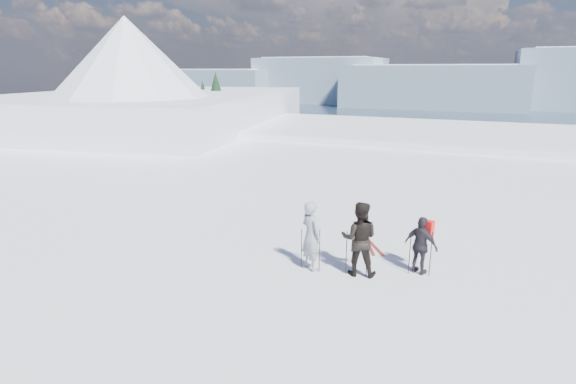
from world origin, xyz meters
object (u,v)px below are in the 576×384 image
at_px(skier_grey, 311,236).
at_px(skis_loose, 371,245).
at_px(skier_dark, 359,239).
at_px(skier_pack, 421,246).

bearing_deg(skier_grey, skis_loose, -83.70).
height_order(skier_dark, skis_loose, skier_dark).
relative_size(skier_pack, skis_loose, 0.99).
bearing_deg(skier_grey, skier_dark, -138.99).
relative_size(skier_grey, skier_dark, 0.96).
bearing_deg(skis_loose, skier_dark, -86.86).
relative_size(skier_dark, skier_pack, 1.27).
bearing_deg(skier_pack, skier_grey, 38.37).
relative_size(skier_dark, skis_loose, 1.26).
height_order(skier_pack, skis_loose, skier_pack).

